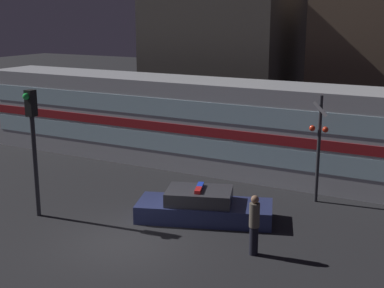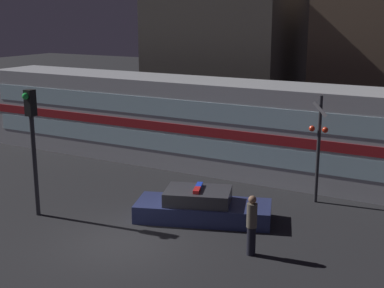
% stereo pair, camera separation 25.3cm
% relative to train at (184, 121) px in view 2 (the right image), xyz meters
% --- Properties ---
extents(ground_plane, '(120.00, 120.00, 0.00)m').
position_rel_train_xyz_m(ground_plane, '(2.92, -8.90, -2.02)').
color(ground_plane, black).
extents(train, '(22.02, 3.05, 4.03)m').
position_rel_train_xyz_m(train, '(0.00, 0.00, 0.00)').
color(train, '#B7BABF').
rests_on(train, ground_plane).
extents(police_car, '(4.96, 3.16, 1.20)m').
position_rel_train_xyz_m(police_car, '(4.16, -6.00, -1.58)').
color(police_car, navy).
rests_on(police_car, ground_plane).
extents(pedestrian, '(0.31, 0.31, 1.85)m').
position_rel_train_xyz_m(pedestrian, '(6.75, -7.77, -1.07)').
color(pedestrian, black).
rests_on(pedestrian, ground_plane).
extents(crossing_signal_near, '(0.71, 0.31, 4.08)m').
position_rel_train_xyz_m(crossing_signal_near, '(7.12, -2.38, 0.26)').
color(crossing_signal_near, '#2D2D33').
rests_on(crossing_signal_near, ground_plane).
extents(traffic_light_corner, '(0.30, 0.46, 4.49)m').
position_rel_train_xyz_m(traffic_light_corner, '(-1.15, -8.45, 0.94)').
color(traffic_light_corner, '#2D2D33').
rests_on(traffic_light_corner, ground_plane).
extents(building_left, '(8.19, 6.96, 8.77)m').
position_rel_train_xyz_m(building_left, '(-1.63, 8.15, 2.37)').
color(building_left, '#47423D').
rests_on(building_left, ground_plane).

